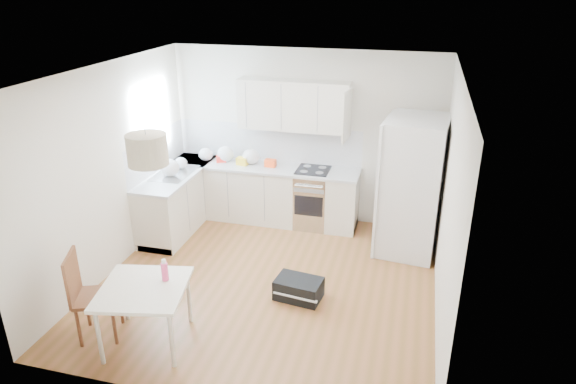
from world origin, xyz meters
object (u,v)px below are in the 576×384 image
object	(u,v)px
gym_bag	(299,289)
dining_table	(144,293)
refrigerator	(413,186)
dining_chair	(97,295)

from	to	relation	value
gym_bag	dining_table	bearing A→B (deg)	-131.31
refrigerator	gym_bag	world-z (taller)	refrigerator
dining_table	gym_bag	xyz separation A→B (m)	(1.38, 1.21, -0.49)
refrigerator	gym_bag	distance (m)	2.22
dining_table	gym_bag	size ratio (longest dim) A/B	1.86
dining_chair	refrigerator	bearing A→B (deg)	20.74
refrigerator	dining_chair	xyz separation A→B (m)	(-3.17, -2.86, -0.46)
dining_chair	gym_bag	size ratio (longest dim) A/B	1.83
refrigerator	gym_bag	bearing A→B (deg)	-120.73
dining_table	dining_chair	xyz separation A→B (m)	(-0.56, -0.02, -0.11)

